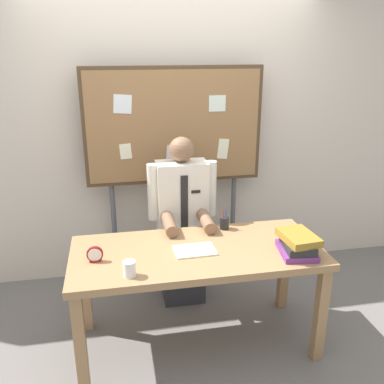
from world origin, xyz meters
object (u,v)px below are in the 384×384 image
object	(u,v)px
desk	(197,262)
desk_clock	(95,255)
bulletin_board	(174,129)
book_stack	(298,244)
person	(182,228)
open_notebook	(195,250)
pen_holder	(224,223)
coffee_mug	(129,269)

from	to	relation	value
desk	desk_clock	bearing A→B (deg)	-176.81
bulletin_board	book_stack	world-z (taller)	bulletin_board
desk_clock	desk	bearing A→B (deg)	3.19
desk	bulletin_board	xyz separation A→B (m)	(-0.00, 0.97, 0.73)
person	book_stack	distance (m)	1.02
open_notebook	pen_holder	xyz separation A→B (m)	(0.29, 0.31, 0.04)
bulletin_board	book_stack	size ratio (longest dim) A/B	6.00
book_stack	pen_holder	xyz separation A→B (m)	(-0.37, 0.47, -0.02)
bulletin_board	coffee_mug	bearing A→B (deg)	-110.76
desk	person	distance (m)	0.60
desk	open_notebook	size ratio (longest dim) A/B	6.16
desk	person	world-z (taller)	person
book_stack	desk_clock	size ratio (longest dim) A/B	3.04
open_notebook	bulletin_board	bearing A→B (deg)	88.87
book_stack	desk_clock	distance (m)	1.32
open_notebook	pen_holder	bearing A→B (deg)	47.52
pen_holder	open_notebook	bearing A→B (deg)	-132.48
bulletin_board	book_stack	distance (m)	1.43
bulletin_board	coffee_mug	world-z (taller)	bulletin_board
person	book_stack	size ratio (longest dim) A/B	4.41
bulletin_board	desk_clock	world-z (taller)	bulletin_board
desk	book_stack	distance (m)	0.68
book_stack	coffee_mug	xyz separation A→B (m)	(-1.10, -0.08, -0.02)
coffee_mug	pen_holder	distance (m)	0.92
open_notebook	coffee_mug	size ratio (longest dim) A/B	2.81
desk	coffee_mug	world-z (taller)	coffee_mug
bulletin_board	desk_clock	xyz separation A→B (m)	(-0.67, -1.01, -0.59)
desk	desk_clock	xyz separation A→B (m)	(-0.67, -0.04, 0.14)
desk_clock	open_notebook	bearing A→B (deg)	1.53
bulletin_board	open_notebook	world-z (taller)	bulletin_board
bulletin_board	coffee_mug	distance (m)	1.44
person	pen_holder	world-z (taller)	person
person	coffee_mug	distance (m)	0.98
bulletin_board	pen_holder	xyz separation A→B (m)	(0.27, -0.68, -0.59)
person	desk_clock	size ratio (longest dim) A/B	13.41
coffee_mug	open_notebook	bearing A→B (deg)	28.11
desk	pen_holder	xyz separation A→B (m)	(0.27, 0.29, 0.14)
open_notebook	desk_clock	bearing A→B (deg)	-178.47
person	open_notebook	bearing A→B (deg)	-91.81
bulletin_board	book_stack	bearing A→B (deg)	-60.89
open_notebook	person	bearing A→B (deg)	88.19
book_stack	coffee_mug	world-z (taller)	book_stack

